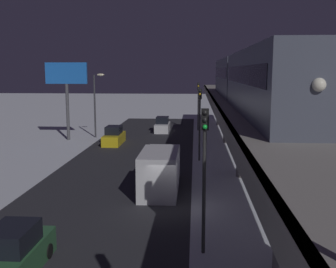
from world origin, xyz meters
The scene contains 13 objects.
ground_plane centered at (0.00, 0.00, 0.00)m, with size 240.00×240.00×0.00m, color silver.
avenue_asphalt centered at (4.18, 0.00, 0.00)m, with size 11.00×89.89×0.01m, color #28282D.
elevated_railway centered at (-5.29, 0.00, 4.89)m, with size 5.00×89.89×5.67m.
subway_train centered at (-5.38, -8.32, 7.45)m, with size 2.94×36.87×3.40m.
sedan_green centered at (5.58, 8.49, 0.79)m, with size 1.91×4.77×1.97m.
sedan_white centered at (2.78, -30.28, 0.80)m, with size 1.80×4.55×1.97m.
sedan_yellow centered at (7.38, -20.73, 0.80)m, with size 1.80×4.79×1.97m.
box_truck centered at (0.78, -3.70, 1.35)m, with size 2.40×7.40×2.80m.
traffic_light_near centered at (-1.92, 6.05, 4.20)m, with size 0.32×0.44×6.40m.
traffic_light_mid centered at (-1.92, -12.86, 4.20)m, with size 0.32×0.44×6.40m.
traffic_light_far centered at (-1.92, -31.77, 4.20)m, with size 0.32×0.44×6.40m.
commercial_billboard centered at (13.16, -22.96, 6.83)m, with size 4.80×0.36×8.90m.
street_lamp_far centered at (10.25, -25.00, 4.81)m, with size 1.35×0.44×7.65m.
Camera 1 is at (-1.50, 23.23, 7.97)m, focal length 43.83 mm.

